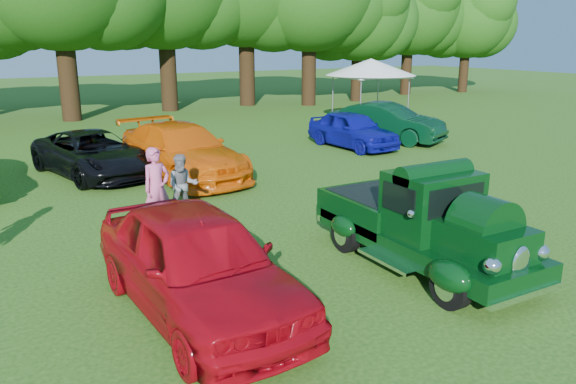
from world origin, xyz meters
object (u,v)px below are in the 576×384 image
canopy_tent (371,68)px  hero_pickup (422,224)px  back_car_orange (182,151)px  red_convertible (197,262)px  spectator_pink (157,188)px  back_car_black (93,154)px  back_car_blue (353,130)px  spectator_grey (183,185)px  back_car_green (386,122)px

canopy_tent → hero_pickup: bearing=-124.5°
back_car_orange → canopy_tent: (11.48, 5.62, 1.98)m
hero_pickup → canopy_tent: canopy_tent is taller
red_convertible → spectator_pink: 4.34m
back_car_black → back_car_blue: 9.71m
back_car_black → back_car_orange: (2.31, -1.57, 0.12)m
red_convertible → back_car_black: size_ratio=0.99×
back_car_blue → spectator_pink: (-9.48, -5.67, 0.21)m
back_car_black → canopy_tent: 14.52m
canopy_tent → back_car_orange: bearing=-153.9°
hero_pickup → back_car_black: size_ratio=0.95×
back_car_orange → spectator_grey: (-1.29, -3.72, -0.06)m
spectator_grey → canopy_tent: size_ratio=0.32×
red_convertible → back_car_orange: bearing=68.8°
back_car_green → red_convertible: bearing=-165.5°
spectator_pink → back_car_blue: bearing=13.3°
spectator_pink → canopy_tent: canopy_tent is taller
back_car_blue → spectator_pink: 11.05m
back_car_orange → back_car_black: bearing=138.0°
red_convertible → spectator_pink: spectator_pink is taller
back_car_black → canopy_tent: bearing=2.9°
back_car_orange → back_car_green: size_ratio=1.17×
back_car_orange → spectator_pink: spectator_pink is taller
spectator_grey → spectator_pink: bearing=-128.9°
back_car_blue → spectator_grey: (-8.69, -5.12, 0.04)m
back_car_blue → canopy_tent: canopy_tent is taller
back_car_orange → canopy_tent: size_ratio=1.19×
back_car_orange → red_convertible: bearing=-115.7°
back_car_orange → back_car_green: 9.61m
red_convertible → back_car_green: size_ratio=1.03×
back_car_green → spectator_pink: 13.04m
back_car_blue → canopy_tent: (4.07, 4.23, 2.08)m
back_car_black → back_car_orange: 2.79m
back_car_orange → spectator_grey: bearing=-117.0°
hero_pickup → back_car_black: (-3.84, 10.41, -0.11)m
back_car_orange → back_car_blue: size_ratio=1.35×
hero_pickup → spectator_pink: size_ratio=2.57×
hero_pickup → red_convertible: (-4.30, 0.27, 0.04)m
red_convertible → back_car_orange: red_convertible is taller
back_car_blue → back_car_green: 2.08m
canopy_tent → spectator_grey: bearing=-143.8°
red_convertible → back_car_black: bearing=84.1°
red_convertible → back_car_blue: (10.17, 9.96, -0.13)m
back_car_orange → back_car_blue: back_car_orange is taller
back_car_green → hero_pickup: bearing=-152.5°
back_car_black → spectator_pink: 5.85m
red_convertible → spectator_grey: 5.06m
red_convertible → back_car_black: (0.46, 10.13, -0.14)m
spectator_grey → red_convertible: bearing=-91.0°
back_car_blue → red_convertible: bearing=-139.5°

